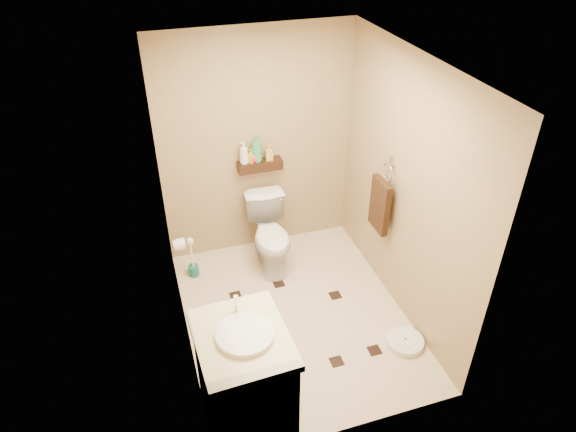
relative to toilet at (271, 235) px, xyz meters
name	(u,v)px	position (x,y,z in m)	size (l,w,h in m)	color
ground	(295,316)	(-0.01, -0.83, -0.37)	(2.50, 2.50, 0.00)	beige
wall_back	(257,146)	(-0.01, 0.42, 0.83)	(2.00, 0.04, 2.40)	#9D7E5A
wall_front	(359,314)	(-0.01, -2.08, 0.83)	(2.00, 0.04, 2.40)	#9D7E5A
wall_left	(173,232)	(-1.01, -0.83, 0.83)	(0.04, 2.50, 2.40)	#9D7E5A
wall_right	(405,191)	(0.99, -0.83, 0.83)	(0.04, 2.50, 2.40)	#9D7E5A
ceiling	(298,65)	(-0.01, -0.83, 2.03)	(2.00, 2.50, 0.02)	silver
wall_shelf	(260,165)	(-0.01, 0.34, 0.65)	(0.46, 0.14, 0.10)	#35190E
floor_accents	(302,319)	(0.04, -0.90, -0.37)	(1.12, 1.23, 0.01)	black
toilet	(271,235)	(0.00, 0.00, 0.00)	(0.42, 0.73, 0.74)	white
vanity	(245,380)	(-0.71, -1.78, 0.10)	(0.65, 0.78, 1.06)	brown
bathroom_scale	(405,342)	(0.81, -1.46, -0.34)	(0.40, 0.40, 0.07)	white
toilet_brush	(193,262)	(-0.83, 0.06, -0.21)	(0.11, 0.11, 0.47)	#175E59
towel_ring	(380,203)	(0.91, -0.58, 0.57)	(0.12, 0.30, 0.76)	silver
toilet_paper	(179,244)	(-0.95, -0.18, 0.23)	(0.12, 0.11, 0.12)	white
bottle_a	(244,153)	(-0.17, 0.34, 0.82)	(0.09, 0.09, 0.23)	silver
bottle_b	(251,156)	(-0.09, 0.34, 0.77)	(0.07, 0.07, 0.15)	gold
bottle_c	(254,155)	(-0.06, 0.34, 0.77)	(0.11, 0.11, 0.14)	#F81D46
bottle_d	(256,149)	(-0.04, 0.34, 0.84)	(0.11, 0.11, 0.28)	#329652
bottle_e	(269,153)	(0.09, 0.34, 0.78)	(0.07, 0.07, 0.16)	gold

